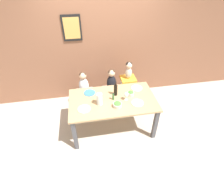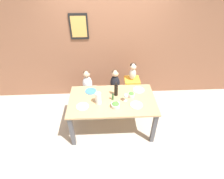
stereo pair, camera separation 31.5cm
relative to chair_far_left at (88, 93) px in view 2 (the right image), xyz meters
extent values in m
plane|color=#BCB2A3|center=(0.51, -0.68, -0.38)|extent=(14.00, 14.00, 0.00)
cube|color=#8E5B42|center=(0.51, 0.52, 0.97)|extent=(10.00, 0.06, 2.70)
cube|color=black|center=(-0.11, 0.48, 1.34)|extent=(0.37, 0.02, 0.52)
cube|color=gold|center=(-0.11, 0.47, 1.34)|extent=(0.31, 0.00, 0.42)
cube|color=tan|center=(0.51, -0.68, 0.35)|extent=(1.60, 0.90, 0.03)
cube|color=#4C4C51|center=(-0.23, -1.07, -0.02)|extent=(0.07, 0.07, 0.70)
cube|color=#4C4C51|center=(1.24, -1.07, -0.02)|extent=(0.07, 0.07, 0.70)
cube|color=#4C4C51|center=(-0.23, -0.29, -0.02)|extent=(0.07, 0.07, 0.70)
cube|color=#4C4C51|center=(1.24, -0.29, -0.02)|extent=(0.07, 0.07, 0.70)
cylinder|color=silver|center=(-0.14, -0.14, -0.17)|extent=(0.04, 0.04, 0.40)
cylinder|color=silver|center=(0.14, -0.14, -0.17)|extent=(0.04, 0.04, 0.40)
cylinder|color=silver|center=(-0.14, 0.14, -0.17)|extent=(0.04, 0.04, 0.40)
cylinder|color=silver|center=(0.14, 0.14, -0.17)|extent=(0.04, 0.04, 0.40)
cube|color=white|center=(0.00, 0.00, 0.05)|extent=(0.38, 0.36, 0.05)
cylinder|color=silver|center=(0.47, -0.14, -0.17)|extent=(0.04, 0.04, 0.40)
cylinder|color=silver|center=(0.74, -0.14, -0.17)|extent=(0.04, 0.04, 0.40)
cylinder|color=silver|center=(0.47, 0.14, -0.17)|extent=(0.04, 0.04, 0.40)
cylinder|color=silver|center=(0.74, 0.14, -0.17)|extent=(0.04, 0.04, 0.40)
cube|color=white|center=(0.60, 0.00, 0.05)|extent=(0.38, 0.36, 0.05)
cylinder|color=silver|center=(0.86, -0.12, -0.04)|extent=(0.04, 0.04, 0.68)
cylinder|color=silver|center=(1.09, -0.12, -0.04)|extent=(0.04, 0.04, 0.68)
cylinder|color=silver|center=(0.86, 0.12, -0.04)|extent=(0.04, 0.04, 0.68)
cylinder|color=silver|center=(1.09, 0.12, -0.04)|extent=(0.04, 0.04, 0.68)
cube|color=gold|center=(0.97, 0.00, 0.33)|extent=(0.33, 0.31, 0.05)
ellipsoid|color=silver|center=(0.00, 0.00, 0.26)|extent=(0.21, 0.18, 0.38)
sphere|color=#D6AD89|center=(0.00, 0.00, 0.51)|extent=(0.15, 0.15, 0.15)
ellipsoid|color=#473323|center=(0.00, 0.01, 0.53)|extent=(0.15, 0.14, 0.10)
ellipsoid|color=black|center=(0.60, 0.00, 0.26)|extent=(0.21, 0.18, 0.38)
sphere|color=#D6AD89|center=(0.60, 0.00, 0.51)|extent=(0.15, 0.15, 0.15)
ellipsoid|color=#473323|center=(0.60, 0.01, 0.53)|extent=(0.15, 0.14, 0.10)
ellipsoid|color=beige|center=(0.97, 0.00, 0.48)|extent=(0.14, 0.13, 0.26)
sphere|color=beige|center=(0.97, 0.00, 0.66)|extent=(0.13, 0.13, 0.13)
ellipsoid|color=black|center=(0.97, 0.01, 0.68)|extent=(0.13, 0.13, 0.09)
cylinder|color=black|center=(0.58, -0.55, 0.47)|extent=(0.07, 0.07, 0.22)
cylinder|color=black|center=(0.58, -0.55, 0.61)|extent=(0.03, 0.03, 0.07)
cylinder|color=black|center=(0.58, -0.55, 0.64)|extent=(0.03, 0.03, 0.02)
cylinder|color=white|center=(0.26, -0.76, 0.48)|extent=(0.10, 0.10, 0.22)
cylinder|color=white|center=(0.75, -0.73, 0.37)|extent=(0.06, 0.06, 0.00)
cylinder|color=white|center=(0.75, -0.73, 0.40)|extent=(0.01, 0.01, 0.07)
ellipsoid|color=white|center=(0.75, -0.73, 0.48)|extent=(0.08, 0.08, 0.09)
cylinder|color=silver|center=(0.55, -0.88, 0.40)|extent=(0.15, 0.15, 0.07)
ellipsoid|color=#4C8438|center=(0.55, -0.88, 0.43)|extent=(0.13, 0.13, 0.05)
cylinder|color=silver|center=(0.86, -0.61, 0.40)|extent=(0.13, 0.13, 0.07)
ellipsoid|color=#4C8438|center=(0.86, -0.61, 0.43)|extent=(0.11, 0.11, 0.05)
cylinder|color=silver|center=(-0.02, -0.85, 0.37)|extent=(0.22, 0.22, 0.01)
cylinder|color=teal|center=(0.10, -0.41, 0.37)|extent=(0.22, 0.22, 0.01)
cylinder|color=silver|center=(1.04, -0.42, 0.37)|extent=(0.22, 0.22, 0.01)
cylinder|color=silver|center=(0.93, -0.86, 0.37)|extent=(0.22, 0.22, 0.01)
cylinder|color=#336633|center=(0.52, -0.67, 0.43)|extent=(0.04, 0.04, 0.13)
cone|color=black|center=(0.52, -0.67, 0.50)|extent=(0.03, 0.03, 0.02)
camera|label=1|loc=(0.07, -3.10, 2.44)|focal=28.00mm
camera|label=2|loc=(0.38, -3.13, 2.44)|focal=28.00mm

